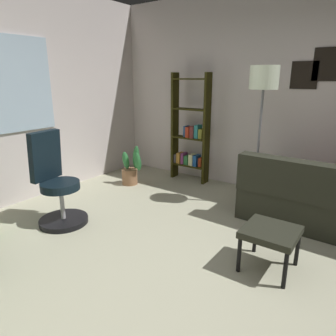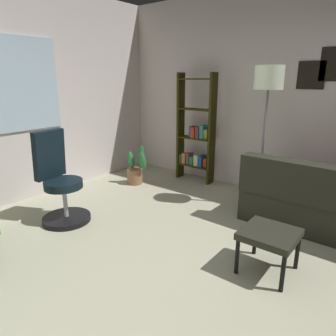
% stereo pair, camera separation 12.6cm
% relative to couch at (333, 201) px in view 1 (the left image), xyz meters
% --- Properties ---
extents(ground_plane, '(4.65, 5.92, 0.10)m').
position_rel_couch_xyz_m(ground_plane, '(-1.68, 0.64, -0.33)').
color(ground_plane, '#B3B295').
extents(wall_back_with_windows, '(4.65, 0.12, 2.86)m').
position_rel_couch_xyz_m(wall_back_with_windows, '(-1.70, 3.65, 1.15)').
color(wall_back_with_windows, silver).
rests_on(wall_back_with_windows, ground_plane).
extents(wall_right_with_frames, '(0.12, 5.92, 2.86)m').
position_rel_couch_xyz_m(wall_right_with_frames, '(0.70, 0.64, 1.15)').
color(wall_right_with_frames, silver).
rests_on(wall_right_with_frames, ground_plane).
extents(couch, '(1.55, 1.78, 0.81)m').
position_rel_couch_xyz_m(couch, '(0.00, 0.00, 0.00)').
color(couch, '#26271D').
rests_on(couch, ground_plane).
extents(footstool, '(0.46, 0.45, 0.39)m').
position_rel_couch_xyz_m(footstool, '(-1.30, 0.31, 0.06)').
color(footstool, '#26271D').
rests_on(footstool, ground_plane).
extents(office_chair, '(0.56, 0.56, 1.09)m').
position_rel_couch_xyz_m(office_chair, '(-1.82, 2.64, 0.14)').
color(office_chair, black).
rests_on(office_chair, ground_plane).
extents(bookshelf, '(0.18, 0.64, 1.73)m').
position_rel_couch_xyz_m(bookshelf, '(0.43, 2.20, 0.49)').
color(bookshelf, '#2B2809').
rests_on(bookshelf, ground_plane).
extents(floor_lamp, '(0.35, 0.35, 1.80)m').
position_rel_couch_xyz_m(floor_lamp, '(0.05, 0.95, 1.24)').
color(floor_lamp, slate).
rests_on(floor_lamp, ground_plane).
extents(potted_plant, '(0.27, 0.37, 0.66)m').
position_rel_couch_xyz_m(potted_plant, '(-0.31, 2.84, -0.04)').
color(potted_plant, '#8E6343').
rests_on(potted_plant, ground_plane).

